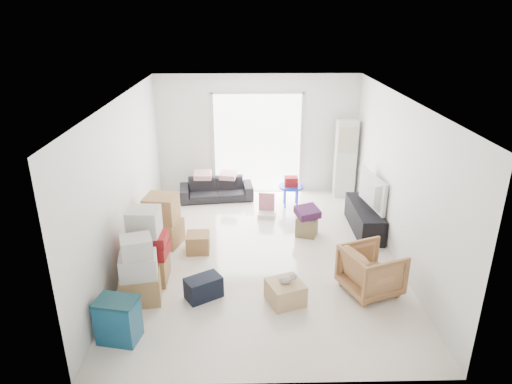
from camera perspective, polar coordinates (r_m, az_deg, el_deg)
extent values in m
cube|color=white|center=(8.11, 0.71, -8.39)|extent=(4.50, 6.00, 0.24)
cube|color=white|center=(7.11, 0.82, 12.58)|extent=(4.50, 6.00, 0.24)
cube|color=white|center=(10.47, 0.17, 7.33)|extent=(4.50, 0.24, 2.70)
cube|color=white|center=(4.69, 2.11, -11.94)|extent=(4.50, 0.24, 2.70)
cube|color=white|center=(7.77, -16.98, 1.20)|extent=(0.24, 6.00, 2.70)
cube|color=white|center=(7.93, 18.15, 1.46)|extent=(0.24, 6.00, 2.70)
cube|color=white|center=(10.38, 0.19, 6.07)|extent=(2.00, 0.01, 2.30)
cube|color=silver|center=(10.40, -5.36, 5.99)|extent=(0.06, 0.04, 2.30)
cube|color=silver|center=(10.45, 5.71, 6.06)|extent=(0.06, 0.04, 2.30)
cube|color=silver|center=(10.12, 0.20, 12.33)|extent=(2.10, 0.04, 0.06)
cube|color=silver|center=(10.38, 11.09, 4.07)|extent=(0.45, 0.30, 1.75)
cube|color=black|center=(9.00, 13.39, -3.21)|extent=(0.45, 1.49, 0.50)
imported|color=black|center=(8.87, 13.57, -1.33)|extent=(0.79, 1.18, 0.14)
imported|color=black|center=(10.21, -4.99, 0.77)|extent=(1.66, 0.65, 0.63)
cube|color=#ECACB3|center=(10.14, -6.70, 2.83)|extent=(0.41, 0.32, 0.13)
cube|color=#ECACB3|center=(10.09, -3.54, 2.81)|extent=(0.39, 0.33, 0.12)
imported|color=tan|center=(7.07, 14.24, -9.24)|extent=(0.94, 0.97, 0.79)
cube|color=navy|center=(6.35, -16.70, -16.23)|extent=(0.56, 0.45, 0.28)
cube|color=navy|center=(6.18, -16.98, -14.17)|extent=(0.56, 0.45, 0.28)
cube|color=#0C333D|center=(6.09, -17.15, -12.95)|extent=(0.58, 0.46, 0.04)
cube|color=#A37849|center=(6.95, -14.19, -11.56)|extent=(0.62, 0.54, 0.42)
cube|color=silver|center=(6.76, -14.48, -8.90)|extent=(0.58, 0.50, 0.33)
cube|color=silver|center=(6.61, -14.73, -6.63)|extent=(0.51, 0.48, 0.28)
cube|color=#A37849|center=(7.42, -13.28, -9.15)|extent=(0.61, 0.61, 0.43)
cube|color=maroon|center=(7.26, -13.49, -7.03)|extent=(0.68, 0.49, 0.19)
cube|color=maroon|center=(7.18, -13.62, -5.74)|extent=(0.63, 0.42, 0.17)
cube|color=silver|center=(7.05, -13.83, -3.63)|extent=(0.47, 0.45, 0.41)
cube|color=#A37849|center=(8.44, -11.51, -4.93)|extent=(0.75, 0.68, 0.45)
cube|color=#A37849|center=(8.25, -11.75, -2.04)|extent=(0.61, 0.61, 0.48)
cube|color=#A37849|center=(8.11, -7.26, -6.29)|extent=(0.41, 0.41, 0.33)
cube|color=black|center=(6.89, -6.58, -11.78)|extent=(0.60, 0.53, 0.33)
cube|color=olive|center=(8.65, 6.36, -4.24)|extent=(0.47, 0.47, 0.36)
cube|color=#451C47|center=(8.55, 6.43, -2.71)|extent=(0.50, 0.50, 0.14)
cylinder|color=#1830D0|center=(9.82, 4.39, 0.69)|extent=(0.53, 0.53, 0.04)
cylinder|color=#1830D0|center=(10.04, 5.04, -0.25)|extent=(0.04, 0.04, 0.42)
cylinder|color=#1830D0|center=(10.02, 3.53, -0.26)|extent=(0.04, 0.04, 0.42)
cylinder|color=#1830D0|center=(9.77, 3.65, -0.85)|extent=(0.04, 0.04, 0.42)
cylinder|color=#1830D0|center=(9.80, 5.20, -0.83)|extent=(0.04, 0.04, 0.42)
cube|color=maroon|center=(9.78, 4.41, 1.34)|extent=(0.28, 0.22, 0.20)
cube|color=silver|center=(9.40, 1.36, -2.84)|extent=(0.40, 0.36, 0.09)
cube|color=#BF627B|center=(9.43, 1.34, -1.21)|extent=(0.33, 0.10, 0.38)
cube|color=#D2B479|center=(6.76, 3.69, -12.39)|extent=(0.62, 0.62, 0.32)
ellipsoid|color=#B2ADA8|center=(6.65, 3.73, -10.87)|extent=(0.19, 0.13, 0.10)
cube|color=red|center=(6.65, 3.73, -10.84)|extent=(0.14, 0.11, 0.03)
sphere|color=#B2ADA8|center=(6.67, 4.69, -10.51)|extent=(0.10, 0.10, 0.10)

